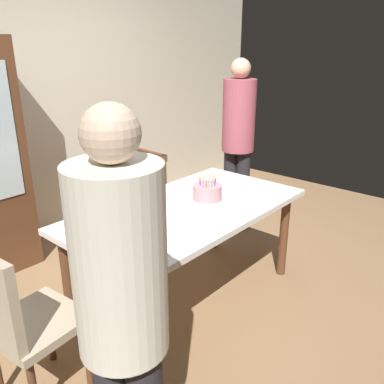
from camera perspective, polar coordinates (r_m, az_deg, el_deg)
The scene contains 13 objects.
ground at distance 3.21m, azimuth -0.61°, elevation -14.63°, with size 6.40×6.40×0.00m, color #93704C.
back_wall at distance 4.14m, azimuth -20.62°, elevation 11.54°, with size 6.40×0.10×2.60m, color beige.
dining_table at distance 2.88m, azimuth -0.65°, elevation -3.73°, with size 1.76×0.93×0.75m.
birthday_cake at distance 2.95m, azimuth 2.20°, elevation -0.16°, with size 0.28×0.28×0.19m.
plate_near_celebrant at distance 2.40m, azimuth -4.63°, elevation -6.57°, with size 0.22×0.22×0.01m, color white.
plate_far_side at distance 2.92m, azimuth -4.87°, elevation -1.51°, with size 0.22×0.22×0.01m, color white.
plate_near_guest at distance 3.13m, azimuth 8.66°, elevation -0.21°, with size 0.22×0.22×0.01m, color white.
fork_near_celebrant at distance 2.31m, azimuth -7.52°, elevation -7.94°, with size 0.18×0.02×0.01m, color silver.
fork_far_side at distance 2.83m, azimuth -7.33°, elevation -2.41°, with size 0.18×0.02×0.01m, color silver.
chair_spindle_back at distance 3.62m, azimuth -7.71°, elevation -2.34°, with size 0.46×0.46×0.95m.
chair_upholstered at distance 2.30m, azimuth -23.22°, elevation -16.14°, with size 0.49×0.48×0.95m.
person_celebrant at distance 1.49m, azimuth -9.75°, elevation -16.22°, with size 0.32×0.32×1.68m.
person_guest at distance 4.05m, azimuth 6.53°, elevation 7.91°, with size 0.32×0.32×1.71m.
Camera 1 is at (-1.97, -1.75, 1.83)m, focal length 37.77 mm.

